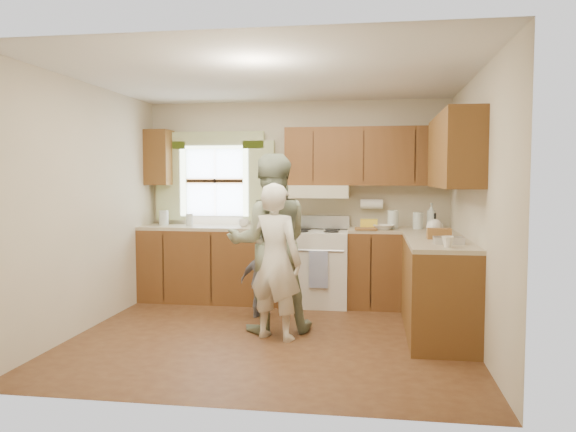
% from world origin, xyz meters
% --- Properties ---
extents(room, '(3.80, 3.80, 3.80)m').
position_xyz_m(room, '(0.00, 0.00, 1.25)').
color(room, '#4C2917').
rests_on(room, ground).
extents(kitchen_fixtures, '(3.80, 2.25, 2.15)m').
position_xyz_m(kitchen_fixtures, '(0.61, 1.08, 0.84)').
color(kitchen_fixtures, '#43260E').
rests_on(kitchen_fixtures, ground).
extents(stove, '(0.76, 0.67, 1.07)m').
position_xyz_m(stove, '(0.30, 1.44, 0.47)').
color(stove, silver).
rests_on(stove, ground).
extents(woman_left, '(0.63, 0.52, 1.50)m').
position_xyz_m(woman_left, '(0.05, -0.08, 0.75)').
color(woman_left, silver).
rests_on(woman_left, ground).
extents(woman_right, '(1.01, 0.88, 1.78)m').
position_xyz_m(woman_right, '(-0.05, 0.20, 0.89)').
color(woman_right, '#203922').
rests_on(woman_right, ground).
extents(child, '(0.49, 0.24, 0.80)m').
position_xyz_m(child, '(-0.24, 0.70, 0.40)').
color(child, gray).
rests_on(child, ground).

